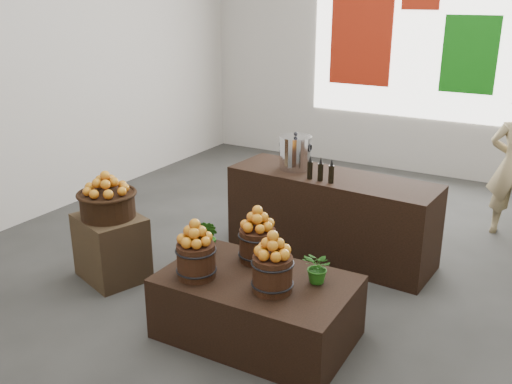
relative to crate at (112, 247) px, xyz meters
The scene contains 20 objects.
ground 1.65m from the crate, 43.38° to the left, with size 7.00×7.00×0.00m, color #3B3B38.
back_wall 5.06m from the crate, 75.64° to the left, with size 6.00×0.04×4.00m, color #BBB5AC.
back_opening 5.12m from the crate, 72.13° to the left, with size 3.20×0.02×2.40m, color white.
deco_red_left 4.89m from the crate, 82.77° to the left, with size 0.90×0.04×1.40m, color #A3200C.
deco_green_right 5.23m from the crate, 65.59° to the left, with size 0.70×0.04×1.00m, color #126D11.
crate is the anchor object (origin of this frame).
wicker_basket 0.41m from the crate, ahead, with size 0.48×0.48×0.22m, color black.
apples_in_basket 0.61m from the crate, ahead, with size 0.37×0.37×0.20m, color #93040C, non-canonical shape.
display_table 1.62m from the crate, ahead, with size 1.41×0.87×0.49m, color black.
apple_bucket_front_left 1.30m from the crate, 16.73° to the right, with size 0.28×0.28×0.26m, color #34180E.
apples_in_bucket_front_left 1.38m from the crate, 16.73° to the right, with size 0.21×0.21×0.19m, color #93040C, non-canonical shape.
apple_bucket_front_right 1.84m from the crate, ahead, with size 0.28×0.28×0.26m, color #34180E.
apples_in_bucket_front_right 1.89m from the crate, ahead, with size 0.21×0.21×0.19m, color #93040C, non-canonical shape.
apple_bucket_rear 1.50m from the crate, ahead, with size 0.28×0.28×0.26m, color #34180E.
apples_in_bucket_rear 1.57m from the crate, ahead, with size 0.21×0.21×0.19m, color #93040C, non-canonical shape.
herb_garnish_right 2.05m from the crate, ahead, with size 0.22×0.19×0.24m, color #1C5712.
herb_garnish_left 1.14m from the crate, ahead, with size 0.17×0.13×0.30m, color #1C5712.
counter 2.09m from the crate, 43.13° to the left, with size 2.01×0.64×0.82m, color black.
stock_pot_left 1.95m from the crate, 52.55° to the left, with size 0.31×0.31×0.31m, color silver.
oil_cruets 2.05m from the crate, 39.06° to the left, with size 0.22×0.05×0.23m, color black, non-canonical shape.
Camera 1 is at (2.29, -4.52, 2.47)m, focal length 40.00 mm.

